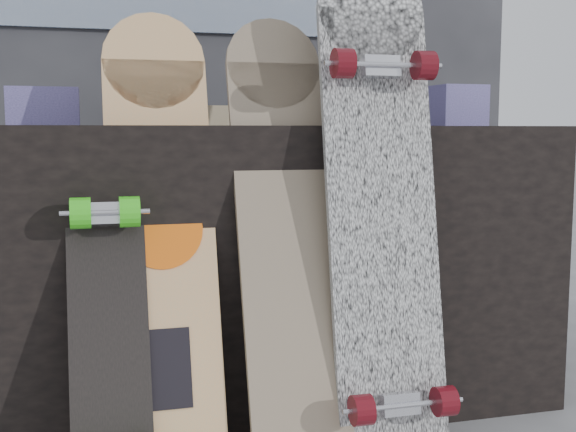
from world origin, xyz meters
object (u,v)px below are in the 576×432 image
object	(u,v)px
vendor_table	(265,266)
longboard_geisha	(162,223)
skateboard_dark	(108,310)
longboard_celtic	(286,222)
longboard_cascadia	(382,195)

from	to	relation	value
vendor_table	longboard_geisha	bearing A→B (deg)	-137.95
vendor_table	skateboard_dark	xyz separation A→B (m)	(-0.45, -0.38, -0.01)
skateboard_dark	longboard_geisha	bearing A→B (deg)	34.66
longboard_celtic	vendor_table	bearing A→B (deg)	85.43
vendor_table	longboard_cascadia	bearing A→B (deg)	-63.00
longboard_celtic	skateboard_dark	bearing A→B (deg)	-173.80
longboard_geisha	skateboard_dark	distance (m)	0.24
longboard_geisha	longboard_cascadia	distance (m)	0.53
vendor_table	longboard_celtic	xyz separation A→B (m)	(-0.03, -0.33, 0.17)
longboard_celtic	longboard_cascadia	world-z (taller)	longboard_cascadia
longboard_cascadia	longboard_geisha	bearing A→B (deg)	168.95
vendor_table	longboard_cascadia	world-z (taller)	longboard_cascadia
vendor_table	skateboard_dark	size ratio (longest dim) A/B	2.08
vendor_table	longboard_celtic	distance (m)	0.37
vendor_table	longboard_geisha	world-z (taller)	longboard_geisha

